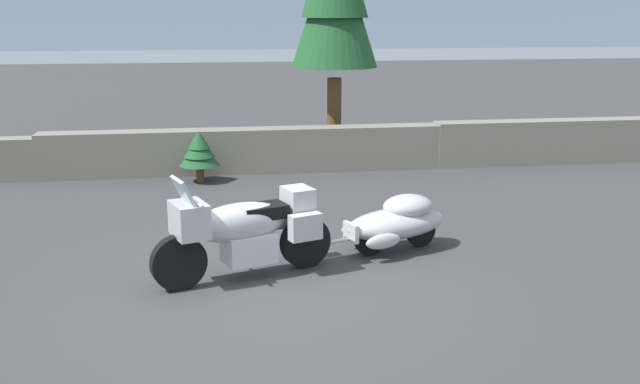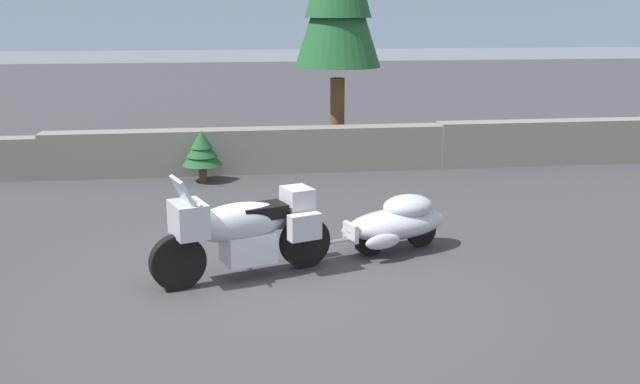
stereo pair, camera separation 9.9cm
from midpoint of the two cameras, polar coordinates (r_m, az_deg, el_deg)
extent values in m
plane|color=#38383A|center=(8.48, -3.77, -7.70)|extent=(80.00, 80.00, 0.00)
cube|color=slate|center=(14.50, -5.65, 3.31)|extent=(8.00, 0.53, 0.89)
cube|color=slate|center=(16.79, 22.83, 3.82)|extent=(8.00, 0.52, 0.93)
cylinder|color=black|center=(8.50, -10.95, -5.52)|extent=(0.67, 0.35, 0.66)
cylinder|color=black|center=(9.07, -0.90, -4.00)|extent=(0.67, 0.35, 0.66)
cube|color=silver|center=(8.75, -5.46, -4.40)|extent=(0.71, 0.62, 0.36)
ellipsoid|color=#B2B2B7|center=(8.62, -6.13, -2.41)|extent=(1.28, 0.82, 0.48)
cube|color=#B2B2B7|center=(8.39, -10.13, -2.16)|extent=(0.51, 0.61, 0.40)
cube|color=#9EB7C6|center=(8.29, -10.56, -0.01)|extent=(0.32, 0.48, 0.34)
cube|color=black|center=(8.70, -4.31, -1.52)|extent=(0.65, 0.53, 0.16)
cube|color=#B2B2B7|center=(8.86, -1.49, -0.52)|extent=(0.44, 0.48, 0.28)
cube|color=#B2B2B7|center=(8.66, -0.91, -2.80)|extent=(0.43, 0.28, 0.32)
cube|color=#B2B2B7|center=(9.18, -2.58, -1.83)|extent=(0.43, 0.28, 0.32)
cylinder|color=silver|center=(8.34, -9.87, -0.60)|extent=(0.27, 0.67, 0.04)
cylinder|color=silver|center=(8.43, -10.70, -3.87)|extent=(0.26, 0.15, 0.54)
cylinder|color=black|center=(9.55, 4.32, -3.78)|extent=(0.45, 0.24, 0.44)
cylinder|color=black|center=(9.99, 8.36, -3.09)|extent=(0.45, 0.24, 0.44)
ellipsoid|color=#B2B2B7|center=(9.72, 6.41, -2.53)|extent=(1.64, 1.14, 0.40)
ellipsoid|color=#B2B2B7|center=(9.75, 7.32, -1.15)|extent=(0.87, 0.77, 0.32)
cube|color=silver|center=(9.36, 2.78, -3.23)|extent=(0.16, 0.32, 0.24)
ellipsoid|color=#B2B2B7|center=(9.27, 5.36, -3.97)|extent=(0.54, 0.31, 0.20)
ellipsoid|color=#B2B2B7|center=(9.79, 3.34, -2.94)|extent=(0.54, 0.31, 0.20)
cylinder|color=silver|center=(9.21, 0.66, -4.10)|extent=(0.68, 0.28, 0.05)
cylinder|color=brown|center=(15.66, 1.57, 5.83)|extent=(0.31, 0.31, 1.79)
cylinder|color=brown|center=(13.86, -9.14, 1.42)|extent=(0.15, 0.15, 0.29)
cone|color=#1E5128|center=(13.78, -9.20, 3.06)|extent=(0.76, 0.76, 0.45)
cone|color=#1E5128|center=(13.76, -9.22, 3.62)|extent=(0.59, 0.59, 0.40)
cone|color=#1E5128|center=(13.73, -9.25, 4.18)|extent=(0.42, 0.42, 0.34)
camera|label=1|loc=(0.05, -89.70, 0.08)|focal=40.08mm
camera|label=2|loc=(0.05, 90.30, -0.08)|focal=40.08mm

